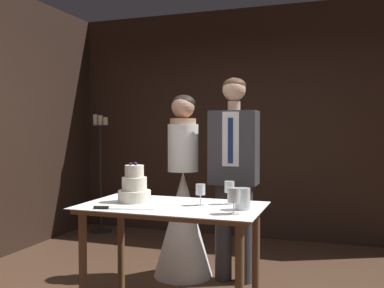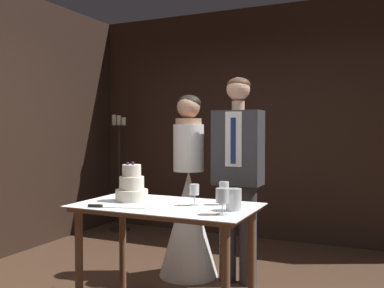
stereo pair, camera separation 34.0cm
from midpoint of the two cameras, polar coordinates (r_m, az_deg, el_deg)
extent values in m
cube|color=black|center=(5.39, 5.64, 2.78)|extent=(4.75, 0.12, 2.85)
cylinder|color=brown|center=(3.18, -17.47, -15.67)|extent=(0.06, 0.06, 0.77)
cylinder|color=brown|center=(2.71, 2.61, -18.71)|extent=(0.06, 0.06, 0.77)
cylinder|color=brown|center=(3.62, -12.20, -13.46)|extent=(0.06, 0.06, 0.77)
cylinder|color=brown|center=(3.21, 5.43, -15.39)|extent=(0.06, 0.06, 0.77)
cube|color=brown|center=(3.04, -5.98, -8.58)|extent=(1.21, 0.67, 0.03)
cube|color=white|center=(3.04, -5.98, -8.20)|extent=(1.27, 0.73, 0.01)
cylinder|color=silver|center=(3.21, -10.74, -6.86)|extent=(0.24, 0.24, 0.08)
cylinder|color=silver|center=(3.20, -10.75, -5.25)|extent=(0.18, 0.18, 0.10)
cylinder|color=silver|center=(3.19, -10.76, -3.60)|extent=(0.14, 0.14, 0.09)
sphere|color=#2D1933|center=(3.17, -10.57, -2.64)|extent=(0.02, 0.02, 0.02)
sphere|color=#2D1933|center=(3.21, -10.66, -2.58)|extent=(0.02, 0.02, 0.02)
sphere|color=#2D1933|center=(3.17, -11.27, -2.64)|extent=(0.02, 0.02, 0.02)
cube|color=silver|center=(2.92, -11.50, -8.53)|extent=(0.29, 0.10, 0.00)
cylinder|color=black|center=(2.97, -15.28, -8.19)|extent=(0.10, 0.05, 0.02)
cylinder|color=silver|center=(3.06, 1.81, -8.02)|extent=(0.07, 0.07, 0.00)
cylinder|color=silver|center=(3.05, 1.81, -7.24)|extent=(0.01, 0.01, 0.08)
cylinder|color=silver|center=(3.04, 1.81, -5.75)|extent=(0.07, 0.07, 0.08)
cylinder|color=maroon|center=(3.04, 1.81, -6.17)|extent=(0.06, 0.06, 0.03)
cylinder|color=silver|center=(3.01, -2.13, -8.17)|extent=(0.06, 0.06, 0.00)
cylinder|color=silver|center=(3.01, -2.13, -7.47)|extent=(0.01, 0.01, 0.07)
cylinder|color=silver|center=(3.00, -2.13, -6.09)|extent=(0.07, 0.07, 0.08)
cylinder|color=maroon|center=(3.00, -2.13, -6.62)|extent=(0.06, 0.06, 0.02)
cylinder|color=silver|center=(2.71, 1.99, -9.29)|extent=(0.08, 0.08, 0.00)
cylinder|color=silver|center=(2.71, 1.99, -8.51)|extent=(0.01, 0.01, 0.07)
cylinder|color=silver|center=(2.69, 1.99, -6.82)|extent=(0.08, 0.08, 0.09)
cylinder|color=maroon|center=(2.70, 1.99, -7.46)|extent=(0.07, 0.07, 0.03)
cylinder|color=silver|center=(2.84, 3.35, -7.34)|extent=(0.10, 0.10, 0.14)
cylinder|color=beige|center=(2.85, 3.35, -8.13)|extent=(0.05, 0.05, 0.07)
sphere|color=#F9CC4C|center=(2.84, 3.35, -7.24)|extent=(0.02, 0.02, 0.02)
cone|color=white|center=(3.99, -3.67, -10.54)|extent=(0.54, 0.54, 0.96)
cylinder|color=white|center=(3.90, -3.70, -0.53)|extent=(0.28, 0.28, 0.43)
cylinder|color=tan|center=(3.90, -3.70, 3.03)|extent=(0.24, 0.24, 0.05)
sphere|color=tan|center=(3.90, -3.71, 4.97)|extent=(0.21, 0.21, 0.21)
ellipsoid|color=black|center=(3.92, -3.62, 5.42)|extent=(0.22, 0.22, 0.16)
cylinder|color=#38383D|center=(3.88, 1.66, -11.66)|extent=(0.15, 0.15, 0.86)
cylinder|color=#38383D|center=(3.83, 4.39, -11.85)|extent=(0.15, 0.15, 0.86)
cube|color=#38383D|center=(3.75, 3.03, -0.49)|extent=(0.41, 0.24, 0.65)
cube|color=white|center=(3.63, 2.50, 0.66)|extent=(0.15, 0.01, 0.47)
cube|color=navy|center=(3.62, 2.48, 0.45)|extent=(0.04, 0.01, 0.39)
cylinder|color=#DBAD8E|center=(3.75, 3.04, 5.09)|extent=(0.11, 0.11, 0.08)
sphere|color=#DBAD8E|center=(3.76, 3.05, 7.28)|extent=(0.20, 0.20, 0.20)
ellipsoid|color=#472D1E|center=(3.77, 3.09, 7.80)|extent=(0.20, 0.20, 0.13)
cylinder|color=black|center=(5.88, -13.68, -11.22)|extent=(0.28, 0.28, 0.02)
cylinder|color=black|center=(5.76, -13.73, -4.48)|extent=(0.03, 0.03, 1.37)
cylinder|color=black|center=(5.73, -13.79, 2.40)|extent=(0.22, 0.22, 0.01)
cylinder|color=beige|center=(5.77, -14.42, 3.14)|extent=(0.06, 0.06, 0.14)
cylinder|color=beige|center=(5.73, -13.79, 3.10)|extent=(0.06, 0.06, 0.13)
cylinder|color=beige|center=(5.69, -13.15, 2.99)|extent=(0.06, 0.06, 0.10)
camera|label=1|loc=(0.17, -92.86, -0.10)|focal=40.00mm
camera|label=2|loc=(0.17, 87.14, 0.10)|focal=40.00mm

